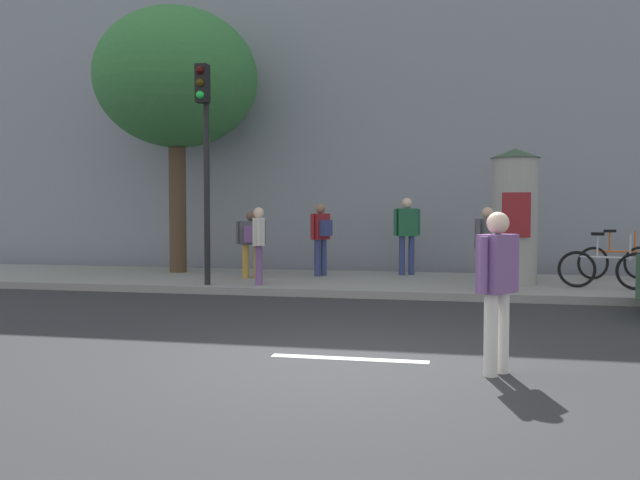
{
  "coord_description": "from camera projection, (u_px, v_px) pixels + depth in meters",
  "views": [
    {
      "loc": [
        1.21,
        -7.36,
        1.7
      ],
      "look_at": [
        -0.76,
        2.0,
        1.25
      ],
      "focal_mm": 37.38,
      "sensor_mm": 36.0,
      "label": 1
    }
  ],
  "objects": [
    {
      "name": "ground_plane",
      "position": [
        349.0,
        359.0,
        7.53
      ],
      "size": [
        80.0,
        80.0,
        0.0
      ],
      "primitive_type": "plane",
      "color": "#2B2B2D"
    },
    {
      "name": "sidewalk_curb",
      "position": [
        402.0,
        284.0,
        14.37
      ],
      "size": [
        36.0,
        4.0,
        0.15
      ],
      "primitive_type": "cube",
      "color": "gray",
      "rests_on": "ground_plane"
    },
    {
      "name": "lane_markings",
      "position": [
        349.0,
        359.0,
        7.53
      ],
      "size": [
        25.8,
        0.16,
        0.01
      ],
      "color": "silver",
      "rests_on": "ground_plane"
    },
    {
      "name": "building_backdrop",
      "position": [
        418.0,
        88.0,
        19.01
      ],
      "size": [
        36.0,
        5.0,
        10.28
      ],
      "primitive_type": "cube",
      "color": "gray",
      "rests_on": "ground_plane"
    },
    {
      "name": "traffic_light",
      "position": [
        204.0,
        138.0,
        13.28
      ],
      "size": [
        0.24,
        0.45,
        4.4
      ],
      "color": "black",
      "rests_on": "sidewalk_curb"
    },
    {
      "name": "poster_column",
      "position": [
        514.0,
        215.0,
        13.73
      ],
      "size": [
        1.02,
        1.02,
        2.79
      ],
      "color": "#9E9B93",
      "rests_on": "sidewalk_curb"
    },
    {
      "name": "street_tree",
      "position": [
        176.0,
        79.0,
        16.02
      ],
      "size": [
        3.91,
        3.91,
        6.35
      ],
      "color": "#4C3826",
      "rests_on": "sidewalk_curb"
    },
    {
      "name": "pedestrian_in_light_jacket",
      "position": [
        497.0,
        280.0,
        6.77
      ],
      "size": [
        0.44,
        0.51,
        1.67
      ],
      "color": "silver",
      "rests_on": "ground_plane"
    },
    {
      "name": "pedestrian_with_backpack",
      "position": [
        407.0,
        229.0,
        15.49
      ],
      "size": [
        0.6,
        0.41,
        1.8
      ],
      "color": "navy",
      "rests_on": "sidewalk_curb"
    },
    {
      "name": "pedestrian_in_red_top",
      "position": [
        259.0,
        239.0,
        13.57
      ],
      "size": [
        0.37,
        0.65,
        1.57
      ],
      "color": "#724C84",
      "rests_on": "sidewalk_curb"
    },
    {
      "name": "pedestrian_tallest",
      "position": [
        251.0,
        238.0,
        14.81
      ],
      "size": [
        0.65,
        0.47,
        1.48
      ],
      "color": "#B78C33",
      "rests_on": "sidewalk_curb"
    },
    {
      "name": "pedestrian_in_dark_shirt",
      "position": [
        321.0,
        233.0,
        15.26
      ],
      "size": [
        0.51,
        0.51,
        1.66
      ],
      "color": "navy",
      "rests_on": "sidewalk_curb"
    },
    {
      "name": "pedestrian_near_pole",
      "position": [
        487.0,
        242.0,
        12.5
      ],
      "size": [
        0.48,
        0.53,
        1.58
      ],
      "color": "#4C4C51",
      "rests_on": "sidewalk_curb"
    },
    {
      "name": "bicycle_leaning",
      "position": [
        606.0,
        269.0,
        12.84
      ],
      "size": [
        1.74,
        0.46,
        1.09
      ],
      "color": "black",
      "rests_on": "sidewalk_curb"
    },
    {
      "name": "bicycle_upright",
      "position": [
        616.0,
        262.0,
        14.57
      ],
      "size": [
        1.71,
        0.56,
        1.09
      ],
      "color": "black",
      "rests_on": "sidewalk_curb"
    }
  ]
}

